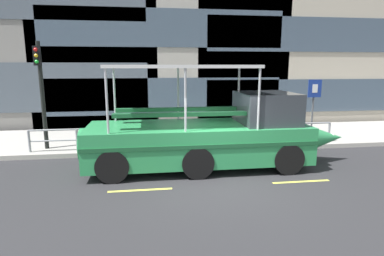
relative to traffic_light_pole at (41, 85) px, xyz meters
The scene contains 9 objects.
ground_plane 7.80m from the traffic_light_pole, 32.22° to the right, with size 120.00×120.00×0.00m, color #2B2B2D.
sidewalk 6.93m from the traffic_light_pole, 15.36° to the left, with size 32.00×4.80×0.18m, color #A8A59E.
curb_edge 6.77m from the traffic_light_pole, ahead, with size 32.00×0.18×0.18m, color #B2ADA3.
lane_centreline 8.09m from the traffic_light_pole, 35.70° to the right, with size 25.80×0.12×0.01m.
curb_guardrail 6.03m from the traffic_light_pole, ahead, with size 12.42×0.09×0.88m.
traffic_light_pole is the anchor object (origin of this frame).
parking_sign 11.25m from the traffic_light_pole, ahead, with size 0.60×0.12×2.69m.
duck_tour_boat 6.95m from the traffic_light_pole, 22.43° to the right, with size 9.19×2.59×3.47m.
pedestrian_near_bow 8.90m from the traffic_light_pole, ahead, with size 0.47×0.23×1.66m.
Camera 1 is at (-2.12, -9.04, 3.42)m, focal length 29.53 mm.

